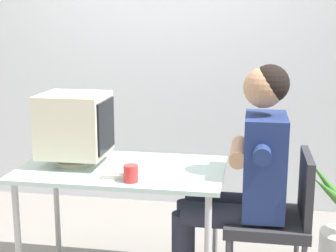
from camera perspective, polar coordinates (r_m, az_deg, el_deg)
name	(u,v)px	position (r m, az deg, el deg)	size (l,w,h in m)	color
wall_back	(202,24)	(4.05, 3.90, 11.61)	(8.00, 0.10, 3.00)	silver
desk	(122,179)	(2.86, -5.31, -6.05)	(1.16, 0.67, 0.72)	#B7B7BC
crt_monitor	(75,125)	(2.89, -10.65, 0.09)	(0.38, 0.34, 0.41)	beige
keyboard	(126,165)	(2.83, -4.87, -4.48)	(0.15, 0.46, 0.03)	silver
office_chair	(277,214)	(2.83, 12.46, -9.86)	(0.45, 0.45, 0.84)	#4C4C51
person_seated	(244,172)	(2.75, 8.71, -5.19)	(0.73, 0.57, 1.31)	navy
desk_mug	(131,173)	(2.58, -4.27, -5.44)	(0.08, 0.09, 0.09)	red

